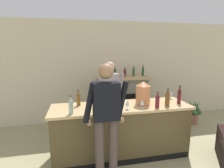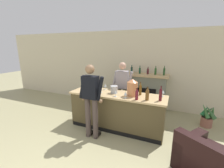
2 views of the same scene
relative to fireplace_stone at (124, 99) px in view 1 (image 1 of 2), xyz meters
The scene contains 19 objects.
wall_back_panel 0.99m from the fireplace_stone, 157.22° to the left, with size 12.00×0.07×2.75m.
bar_counter 1.66m from the fireplace_stone, 107.25° to the right, with size 2.53×0.74×0.97m.
fireplace_stone is the anchor object (origin of this frame).
potted_plant_corner 1.91m from the fireplace_stone, 17.24° to the right, with size 0.44×0.44×0.70m.
person_customer 2.43m from the fireplace_stone, 111.62° to the right, with size 0.66×0.30×1.79m.
person_bartender 1.13m from the fireplace_stone, 122.18° to the right, with size 0.66×0.33×1.73m.
copper_dispenser 1.68m from the fireplace_stone, 93.00° to the right, with size 0.27×0.31×0.43m.
ice_bucket_steel 1.71m from the fireplace_stone, 110.69° to the right, with size 0.20×0.20×0.19m.
wine_bottle_port_short 1.88m from the fireplace_stone, 87.12° to the right, with size 0.07×0.07×0.28m.
wine_bottle_chardonnay_pale 1.85m from the fireplace_stone, 70.27° to the right, with size 0.07×0.07×0.35m.
wine_bottle_cabernet_heavy 1.95m from the fireplace_stone, 131.46° to the right, with size 0.07×0.07×0.29m.
wine_bottle_rose_blush 2.35m from the fireplace_stone, 126.84° to the right, with size 0.07×0.07×0.30m.
wine_bottle_riesling_slim 1.51m from the fireplace_stone, 86.52° to the right, with size 0.07×0.07×0.34m.
wine_bottle_merlot_tall 1.85m from the fireplace_stone, 79.71° to the right, with size 0.08×0.08×0.32m.
wine_glass_mid_counter 1.70m from the fireplace_stone, 124.94° to the right, with size 0.07×0.07×0.18m.
wine_glass_front_left 1.55m from the fireplace_stone, 65.04° to the right, with size 0.08×0.08×0.16m.
wine_glass_near_bucket 1.91m from the fireplace_stone, 103.83° to the right, with size 0.08×0.08×0.16m.
wine_glass_front_right 1.87m from the fireplace_stone, 95.80° to the right, with size 0.08×0.08×0.15m.
wine_glass_by_dispenser 1.94m from the fireplace_stone, 119.09° to the right, with size 0.07×0.07×0.16m.
Camera 1 is at (-0.66, -0.46, 1.95)m, focal length 28.00 mm.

